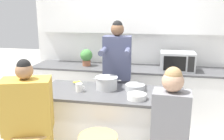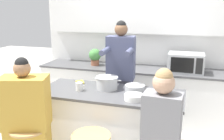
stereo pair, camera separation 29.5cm
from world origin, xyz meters
name	(u,v)px [view 1 (the left image)]	position (x,y,z in m)	size (l,w,h in m)	color
wall_back	(130,27)	(0.00, 1.69, 1.54)	(3.56, 0.22, 2.70)	white
back_counter	(127,92)	(0.00, 1.37, 0.44)	(3.31, 0.66, 0.89)	white
kitchen_island	(111,127)	(0.00, 0.00, 0.46)	(1.72, 0.71, 0.91)	black
person_cooking	(117,83)	(-0.02, 0.55, 0.85)	(0.42, 0.57, 1.72)	#383842
person_wrapped_blanket	(29,131)	(-0.72, -0.64, 0.66)	(0.54, 0.42, 1.40)	gold
cooking_pot	(107,83)	(-0.07, 0.09, 0.99)	(0.36, 0.27, 0.15)	#B7BABC
fruit_bowl	(137,96)	(0.33, -0.18, 0.94)	(0.21, 0.21, 0.06)	white
mixing_bowl_steel	(135,87)	(0.27, 0.12, 0.95)	(0.24, 0.24, 0.07)	#B7BABC
coffee_cup_near	(79,88)	(-0.37, -0.06, 0.96)	(0.12, 0.08, 0.10)	white
banana_bunch	(78,83)	(-0.48, 0.21, 0.93)	(0.15, 0.11, 0.05)	yellow
microwave	(177,61)	(0.82, 1.33, 1.04)	(0.54, 0.39, 0.30)	#B2B5B7
potted_plant	(86,57)	(-0.72, 1.37, 1.05)	(0.21, 0.21, 0.29)	#93563D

